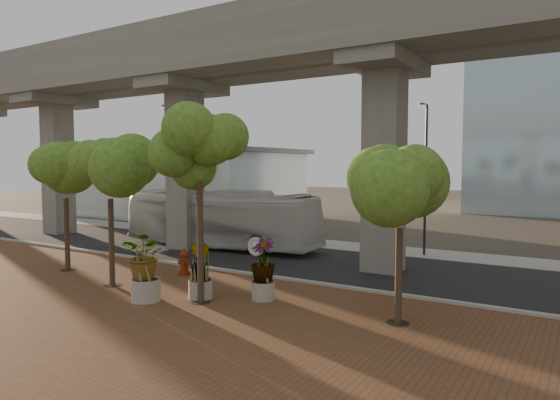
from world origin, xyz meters
The scene contains 18 objects.
ground centered at (0.00, 0.00, 0.00)m, with size 160.00×160.00×0.00m, color #3D372C.
brick_plaza centered at (0.00, -8.00, 0.03)m, with size 70.00×13.00×0.06m, color brown.
asphalt_road centered at (0.00, 2.00, 0.02)m, with size 90.00×8.00×0.04m, color black.
curb_strip centered at (0.00, -2.00, 0.08)m, with size 70.00×0.25×0.16m, color #9A978F.
far_sidewalk centered at (0.00, 7.50, 0.03)m, with size 90.00×3.00×0.06m, color #9A978F.
transit_viaduct centered at (0.00, 2.00, 7.29)m, with size 72.00×5.60×12.40m.
station_pavilion centered at (-20.00, 16.00, 3.22)m, with size 23.00×13.00×6.30m.
transit_bus centered at (-4.22, 3.04, 1.68)m, with size 2.83×12.04×3.36m, color silver.
fire_hydrant centered at (-1.00, -3.54, 0.61)m, with size 0.57×0.51×1.14m.
planter_front centered at (0.74, -7.39, 1.57)m, with size 2.26×2.26×2.49m.
planter_right centered at (4.15, -5.04, 1.38)m, with size 2.04×2.04×2.18m.
planter_left centered at (2.15, -6.10, 1.33)m, with size 1.90×1.90×2.09m.
street_tree_far_west centered at (-6.22, -5.61, 4.28)m, with size 3.25×3.25×5.73m.
street_tree_near_west centered at (-2.13, -6.48, 4.52)m, with size 3.48×3.48×6.06m.
street_tree_near_east centered at (2.50, -6.49, 5.43)m, with size 3.87×3.87×7.16m.
street_tree_far_east centered at (9.11, -5.09, 4.06)m, with size 3.73×3.73×5.72m.
streetlamp_west centered at (-10.28, 5.51, 5.13)m, with size 0.44×1.27×8.79m.
streetlamp_east centered at (6.50, 6.77, 4.65)m, with size 0.39×1.15×7.97m.
Camera 1 is at (13.93, -19.56, 4.85)m, focal length 32.00 mm.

